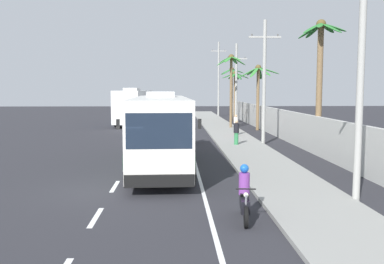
{
  "coord_description": "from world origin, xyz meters",
  "views": [
    {
      "loc": [
        2.36,
        -16.13,
        3.8
      ],
      "look_at": [
        3.2,
        4.92,
        1.7
      ],
      "focal_mm": 40.3,
      "sensor_mm": 36.0,
      "label": 1
    }
  ],
  "objects_px": {
    "pedestrian_midwalk": "(236,132)",
    "palm_fourth": "(235,87)",
    "utility_pole_nearest": "(361,74)",
    "utility_pole_distant": "(219,78)",
    "palm_second": "(258,82)",
    "palm_third": "(320,64)",
    "palm_farthest": "(231,73)",
    "pedestrian_near_kerb": "(236,124)",
    "utility_pole_mid": "(264,80)",
    "palm_nearest": "(231,84)",
    "motorcycle_trailing": "(244,198)",
    "motorcycle_beside_bus": "(192,134)",
    "coach_bus_far_lane": "(134,105)",
    "utility_pole_far": "(236,83)",
    "coach_bus_foreground": "(161,128)"
  },
  "relations": [
    {
      "from": "palm_third",
      "to": "palm_fourth",
      "type": "xyz_separation_m",
      "value": [
        -1.62,
        23.56,
        -1.22
      ]
    },
    {
      "from": "palm_third",
      "to": "palm_fourth",
      "type": "relative_size",
      "value": 1.34
    },
    {
      "from": "coach_bus_far_lane",
      "to": "palm_nearest",
      "type": "xyz_separation_m",
      "value": [
        11.15,
        4.74,
        2.4
      ]
    },
    {
      "from": "pedestrian_near_kerb",
      "to": "pedestrian_midwalk",
      "type": "xyz_separation_m",
      "value": [
        -0.81,
        -5.89,
        -0.01
      ]
    },
    {
      "from": "coach_bus_far_lane",
      "to": "motorcycle_trailing",
      "type": "distance_m",
      "value": 35.13
    },
    {
      "from": "utility_pole_nearest",
      "to": "palm_second",
      "type": "distance_m",
      "value": 25.67
    },
    {
      "from": "pedestrian_midwalk",
      "to": "palm_nearest",
      "type": "relative_size",
      "value": 0.25
    },
    {
      "from": "pedestrian_midwalk",
      "to": "utility_pole_far",
      "type": "height_order",
      "value": "utility_pole_far"
    },
    {
      "from": "coach_bus_foreground",
      "to": "palm_third",
      "type": "xyz_separation_m",
      "value": [
        9.12,
        3.8,
        3.32
      ]
    },
    {
      "from": "utility_pole_distant",
      "to": "palm_second",
      "type": "relative_size",
      "value": 1.7
    },
    {
      "from": "pedestrian_midwalk",
      "to": "utility_pole_nearest",
      "type": "bearing_deg",
      "value": -15.4
    },
    {
      "from": "utility_pole_nearest",
      "to": "palm_farthest",
      "type": "height_order",
      "value": "utility_pole_nearest"
    },
    {
      "from": "coach_bus_foreground",
      "to": "coach_bus_far_lane",
      "type": "distance_m",
      "value": 25.89
    },
    {
      "from": "coach_bus_far_lane",
      "to": "utility_pole_far",
      "type": "height_order",
      "value": "utility_pole_far"
    },
    {
      "from": "pedestrian_near_kerb",
      "to": "utility_pole_mid",
      "type": "bearing_deg",
      "value": -74.5
    },
    {
      "from": "utility_pole_mid",
      "to": "palm_second",
      "type": "distance_m",
      "value": 10.48
    },
    {
      "from": "coach_bus_far_lane",
      "to": "pedestrian_near_kerb",
      "type": "relative_size",
      "value": 7.15
    },
    {
      "from": "pedestrian_near_kerb",
      "to": "utility_pole_nearest",
      "type": "bearing_deg",
      "value": -84.93
    },
    {
      "from": "motorcycle_trailing",
      "to": "palm_nearest",
      "type": "xyz_separation_m",
      "value": [
        4.76,
        39.25,
        3.78
      ]
    },
    {
      "from": "palm_fourth",
      "to": "coach_bus_far_lane",
      "type": "bearing_deg",
      "value": -171.17
    },
    {
      "from": "motorcycle_beside_bus",
      "to": "palm_fourth",
      "type": "relative_size",
      "value": 0.34
    },
    {
      "from": "motorcycle_beside_bus",
      "to": "pedestrian_near_kerb",
      "type": "distance_m",
      "value": 5.52
    },
    {
      "from": "motorcycle_beside_bus",
      "to": "palm_farthest",
      "type": "xyz_separation_m",
      "value": [
        4.18,
        11.08,
        4.67
      ]
    },
    {
      "from": "palm_fourth",
      "to": "utility_pole_far",
      "type": "bearing_deg",
      "value": -96.48
    },
    {
      "from": "coach_bus_foreground",
      "to": "palm_nearest",
      "type": "xyz_separation_m",
      "value": [
        7.47,
        30.36,
        2.52
      ]
    },
    {
      "from": "coach_bus_far_lane",
      "to": "pedestrian_near_kerb",
      "type": "xyz_separation_m",
      "value": [
        9.25,
        -12.61,
        -1.04
      ]
    },
    {
      "from": "coach_bus_foreground",
      "to": "pedestrian_near_kerb",
      "type": "bearing_deg",
      "value": 66.8
    },
    {
      "from": "utility_pole_mid",
      "to": "palm_nearest",
      "type": "height_order",
      "value": "utility_pole_mid"
    },
    {
      "from": "pedestrian_midwalk",
      "to": "palm_farthest",
      "type": "bearing_deg",
      "value": 150.79
    },
    {
      "from": "coach_bus_foreground",
      "to": "pedestrian_midwalk",
      "type": "xyz_separation_m",
      "value": [
        4.76,
        7.12,
        -0.93
      ]
    },
    {
      "from": "pedestrian_near_kerb",
      "to": "palm_third",
      "type": "height_order",
      "value": "palm_third"
    },
    {
      "from": "utility_pole_distant",
      "to": "palm_third",
      "type": "distance_m",
      "value": 34.94
    },
    {
      "from": "palm_third",
      "to": "palm_farthest",
      "type": "xyz_separation_m",
      "value": [
        -3.06,
        16.2,
        0.09
      ]
    },
    {
      "from": "palm_fourth",
      "to": "palm_third",
      "type": "bearing_deg",
      "value": -86.06
    },
    {
      "from": "motorcycle_trailing",
      "to": "pedestrian_near_kerb",
      "type": "bearing_deg",
      "value": 82.54
    },
    {
      "from": "utility_pole_mid",
      "to": "coach_bus_far_lane",
      "type": "bearing_deg",
      "value": 120.88
    },
    {
      "from": "pedestrian_midwalk",
      "to": "palm_fourth",
      "type": "xyz_separation_m",
      "value": [
        2.73,
        20.24,
        3.04
      ]
    },
    {
      "from": "coach_bus_foreground",
      "to": "pedestrian_near_kerb",
      "type": "xyz_separation_m",
      "value": [
        5.57,
        13.01,
        -0.92
      ]
    },
    {
      "from": "motorcycle_beside_bus",
      "to": "coach_bus_foreground",
      "type": "bearing_deg",
      "value": -101.9
    },
    {
      "from": "pedestrian_near_kerb",
      "to": "coach_bus_far_lane",
      "type": "bearing_deg",
      "value": 127.92
    },
    {
      "from": "pedestrian_midwalk",
      "to": "coach_bus_foreground",
      "type": "bearing_deg",
      "value": -57.24
    },
    {
      "from": "utility_pole_nearest",
      "to": "utility_pole_far",
      "type": "relative_size",
      "value": 0.96
    },
    {
      "from": "motorcycle_trailing",
      "to": "palm_nearest",
      "type": "height_order",
      "value": "palm_nearest"
    },
    {
      "from": "motorcycle_trailing",
      "to": "palm_fourth",
      "type": "relative_size",
      "value": 0.34
    },
    {
      "from": "motorcycle_beside_bus",
      "to": "pedestrian_near_kerb",
      "type": "relative_size",
      "value": 1.19
    },
    {
      "from": "coach_bus_far_lane",
      "to": "palm_fourth",
      "type": "height_order",
      "value": "palm_fourth"
    },
    {
      "from": "coach_bus_foreground",
      "to": "utility_pole_distant",
      "type": "distance_m",
      "value": 39.4
    },
    {
      "from": "pedestrian_near_kerb",
      "to": "palm_third",
      "type": "xyz_separation_m",
      "value": [
        3.54,
        -9.21,
        4.24
      ]
    },
    {
      "from": "motorcycle_trailing",
      "to": "palm_nearest",
      "type": "distance_m",
      "value": 39.72
    },
    {
      "from": "motorcycle_trailing",
      "to": "pedestrian_near_kerb",
      "type": "relative_size",
      "value": 1.19
    }
  ]
}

